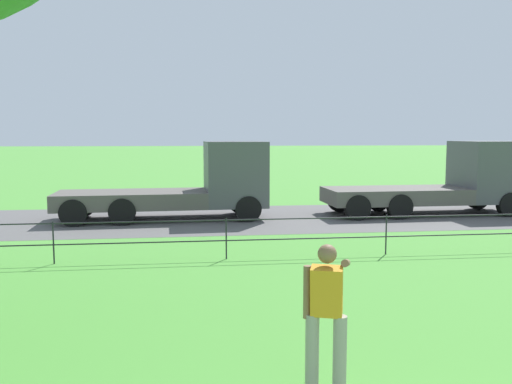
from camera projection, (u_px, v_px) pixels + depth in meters
name	position (u px, v px, depth m)	size (l,w,h in m)	color
street_strip	(269.00, 218.00, 19.46)	(80.00, 6.61, 0.01)	#565454
park_fence	(308.00, 230.00, 13.20)	(36.07, 0.04, 1.00)	#232328
person_thrower	(326.00, 312.00, 6.22)	(0.69, 0.72, 1.74)	gray
flatbed_truck_center	(194.00, 185.00, 19.21)	(7.38, 2.67, 2.75)	#4C4C51
flatbed_truck_left	(450.00, 182.00, 20.44)	(7.35, 2.55, 2.75)	#4C4C51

